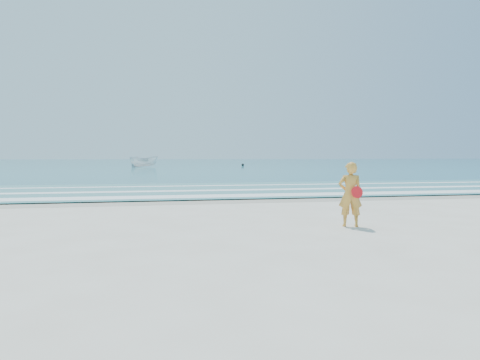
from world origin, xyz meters
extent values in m
plane|color=silver|center=(0.00, 0.00, 0.00)|extent=(400.00, 400.00, 0.00)
cube|color=#B2A893|center=(0.00, 9.00, 0.00)|extent=(400.00, 2.40, 0.00)
cube|color=#19727F|center=(0.00, 105.00, 0.02)|extent=(400.00, 190.00, 0.04)
cube|color=#59B7AD|center=(0.00, 14.00, 0.04)|extent=(400.00, 10.00, 0.01)
cube|color=white|center=(0.00, 10.30, 0.05)|extent=(400.00, 1.40, 0.01)
cube|color=white|center=(0.00, 13.20, 0.05)|extent=(400.00, 0.90, 0.01)
cube|color=white|center=(0.00, 16.50, 0.05)|extent=(400.00, 0.60, 0.01)
imported|color=white|center=(-1.92, 57.73, 0.83)|extent=(4.35, 2.91, 1.57)
sphere|color=black|center=(12.52, 60.39, 0.24)|extent=(0.40, 0.40, 0.40)
imported|color=gold|center=(2.33, 2.28, 0.74)|extent=(0.62, 0.49, 1.47)
cylinder|color=#FF161C|center=(2.41, 2.10, 0.80)|extent=(0.27, 0.08, 0.27)
camera|label=1|loc=(-2.33, -7.56, 1.62)|focal=35.00mm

